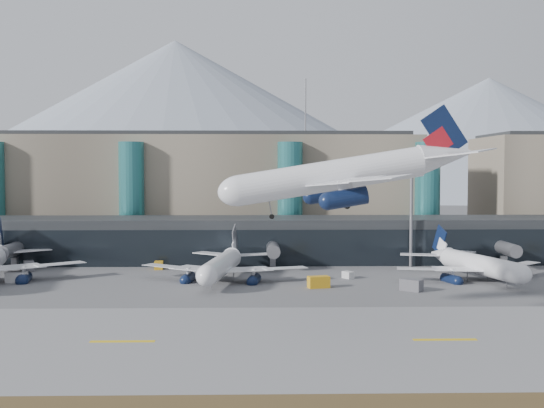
{
  "coord_description": "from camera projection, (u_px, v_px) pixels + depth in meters",
  "views": [
    {
      "loc": [
        -3.4,
        -98.21,
        21.35
      ],
      "look_at": [
        -0.5,
        32.0,
        14.52
      ],
      "focal_mm": 45.0,
      "sensor_mm": 36.0,
      "label": 1
    }
  ],
  "objects": [
    {
      "name": "veh_b",
      "position": [
        159.0,
        265.0,
        144.26
      ],
      "size": [
        1.99,
        2.99,
        1.64
      ],
      "primitive_type": "cube",
      "rotation": [
        0.0,
        0.0,
        1.66
      ],
      "color": "#C58C17",
      "rests_on": "ground"
    },
    {
      "name": "veh_d",
      "position": [
        479.0,
        266.0,
        144.17
      ],
      "size": [
        3.0,
        2.95,
        1.57
      ],
      "primitive_type": "cube",
      "rotation": [
        0.0,
        0.0,
        0.75
      ],
      "color": "silver",
      "rests_on": "ground"
    },
    {
      "name": "teal_towers",
      "position": [
        211.0,
        197.0,
        172.07
      ],
      "size": [
        116.4,
        19.4,
        46.0
      ],
      "color": "#297072",
      "rests_on": "ground"
    },
    {
      "name": "veh_c",
      "position": [
        411.0,
        285.0,
        118.56
      ],
      "size": [
        4.1,
        3.88,
        2.06
      ],
      "primitive_type": "cube",
      "rotation": [
        0.0,
        0.0,
        -0.7
      ],
      "color": "#525157",
      "rests_on": "ground"
    },
    {
      "name": "terminal_main",
      "position": [
        179.0,
        190.0,
        187.74
      ],
      "size": [
        130.0,
        30.0,
        31.0
      ],
      "color": "gray",
      "rests_on": "ground"
    },
    {
      "name": "veh_f",
      "position": [
        29.0,
        266.0,
        141.68
      ],
      "size": [
        3.16,
        4.08,
        2.03
      ],
      "primitive_type": "cube",
      "rotation": [
        0.0,
        0.0,
        1.96
      ],
      "color": "#525157",
      "rests_on": "ground"
    },
    {
      "name": "concourse",
      "position": [
        272.0,
        240.0,
        156.62
      ],
      "size": [
        170.0,
        27.0,
        10.0
      ],
      "color": "black",
      "rests_on": "ground"
    },
    {
      "name": "veh_h",
      "position": [
        319.0,
        282.0,
        121.7
      ],
      "size": [
        4.12,
        2.79,
        2.08
      ],
      "primitive_type": "cube",
      "rotation": [
        0.0,
        0.0,
        0.23
      ],
      "color": "#C58C17",
      "rests_on": "ground"
    },
    {
      "name": "runway_strip",
      "position": [
        285.0,
        341.0,
        84.27
      ],
      "size": [
        400.0,
        40.0,
        0.04
      ],
      "primitive_type": "cube",
      "color": "slate",
      "rests_on": "ground"
    },
    {
      "name": "jet_parked_right",
      "position": [
        471.0,
        257.0,
        132.13
      ],
      "size": [
        32.08,
        33.4,
        10.72
      ],
      "rotation": [
        0.0,
        0.0,
        1.84
      ],
      "color": "silver",
      "rests_on": "ground"
    },
    {
      "name": "veh_g",
      "position": [
        348.0,
        275.0,
        132.15
      ],
      "size": [
        2.34,
        2.66,
        1.34
      ],
      "primitive_type": "cube",
      "rotation": [
        0.0,
        0.0,
        -1.03
      ],
      "color": "silver",
      "rests_on": "ground"
    },
    {
      "name": "mountain_ridge",
      "position": [
        284.0,
        134.0,
        476.59
      ],
      "size": [
        910.0,
        400.0,
        110.0
      ],
      "color": "gray",
      "rests_on": "ground"
    },
    {
      "name": "hero_jet",
      "position": [
        356.0,
        165.0,
        95.93
      ],
      "size": [
        37.52,
        38.1,
        12.3
      ],
      "rotation": [
        0.0,
        -0.16,
        0.08
      ],
      "color": "silver",
      "rests_on": "ground"
    },
    {
      "name": "lightmast_mid",
      "position": [
        411.0,
        200.0,
        147.08
      ],
      "size": [
        3.0,
        1.2,
        25.6
      ],
      "color": "slate",
      "rests_on": "ground"
    },
    {
      "name": "runway_markings",
      "position": [
        285.0,
        340.0,
        84.27
      ],
      "size": [
        128.0,
        1.0,
        0.02
      ],
      "color": "gold",
      "rests_on": "ground"
    },
    {
      "name": "veh_a",
      "position": [
        17.0,
        277.0,
        127.24
      ],
      "size": [
        3.92,
        2.6,
        2.05
      ],
      "primitive_type": "cube",
      "rotation": [
        0.0,
        0.0,
        -0.16
      ],
      "color": "silver",
      "rests_on": "ground"
    },
    {
      "name": "jet_parked_mid",
      "position": [
        224.0,
        258.0,
        130.78
      ],
      "size": [
        33.55,
        33.67,
        10.91
      ],
      "rotation": [
        0.0,
        0.0,
        1.43
      ],
      "color": "silver",
      "rests_on": "ground"
    },
    {
      "name": "ground",
      "position": [
        280.0,
        315.0,
        99.25
      ],
      "size": [
        900.0,
        900.0,
        0.0
      ],
      "primitive_type": "plane",
      "color": "#515154",
      "rests_on": "ground"
    }
  ]
}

